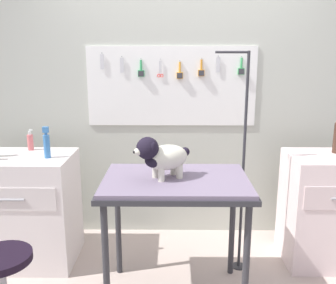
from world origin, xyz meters
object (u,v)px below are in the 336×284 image
grooming_arm (242,173)px  cabinet_right (327,209)px  grooming_table (176,191)px  dog (161,156)px  counter_left (26,209)px  stool (2,270)px

grooming_arm → cabinet_right: size_ratio=1.88×
grooming_table → dog: bearing=-170.9°
grooming_table → counter_left: bearing=159.3°
cabinet_right → dog: bearing=-159.8°
grooming_arm → stool: grooming_arm is taller
grooming_table → stool: size_ratio=1.79×
dog → cabinet_right: size_ratio=0.43×
counter_left → cabinet_right: bearing=0.3°
grooming_table → grooming_arm: 0.63m
cabinet_right → stool: 2.46m
dog → counter_left: 1.37m
counter_left → cabinet_right: (2.49, 0.01, 0.00)m
counter_left → stool: size_ratio=1.62×
grooming_arm → dog: grooming_arm is taller
grooming_table → counter_left: 1.36m
grooming_arm → counter_left: 1.78m
cabinet_right → stool: (-2.28, -0.91, 0.01)m
dog → cabinet_right: (1.35, 0.49, -0.59)m
grooming_table → grooming_arm: (0.51, 0.36, 0.01)m
grooming_table → cabinet_right: size_ratio=1.10×
counter_left → cabinet_right: 2.49m
dog → counter_left: dog is taller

